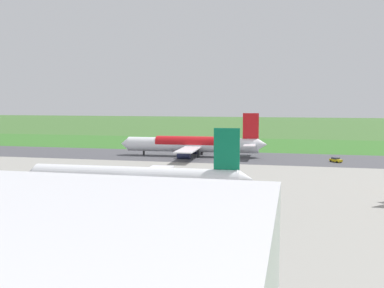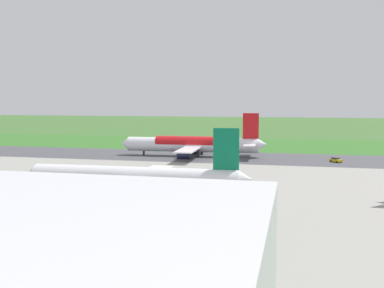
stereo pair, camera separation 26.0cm
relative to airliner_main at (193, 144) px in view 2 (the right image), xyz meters
The scene contains 9 objects.
ground_plane 11.79m from the airliner_main, ahead, with size 800.00×800.00×0.00m, color #3D662D.
runway_asphalt 11.78m from the airliner_main, ahead, with size 600.00×33.26×0.06m, color #47474C.
apron_concrete 69.15m from the airliner_main, 80.86° to the left, with size 440.00×110.00×0.05m, color gray.
grass_verge_foreground 43.65m from the airliner_main, 75.39° to the right, with size 600.00×80.00×0.04m, color #346B27.
airliner_main is the anchor object (origin of this frame).
airliner_parked_mid 68.75m from the airliner_main, 92.65° to the left, with size 50.23×41.02×14.68m.
service_car_followme 49.56m from the airliner_main, behind, with size 4.08×4.37×1.62m.
no_stopping_sign 51.79m from the airliner_main, 56.32° to the right, with size 0.60×0.10×2.67m.
traffic_cone_orange 55.89m from the airliner_main, 51.16° to the right, with size 0.40×0.40×0.55m, color orange.
Camera 2 is at (-46.65, 154.99, 20.06)m, focal length 41.22 mm.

